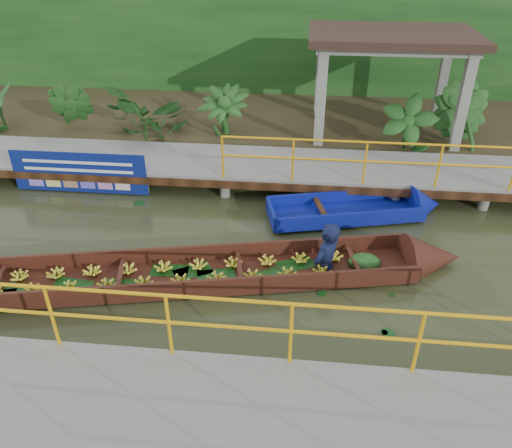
# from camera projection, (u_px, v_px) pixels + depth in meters

# --- Properties ---
(ground) EXTENTS (80.00, 80.00, 0.00)m
(ground) POSITION_uv_depth(u_px,v_px,m) (254.00, 264.00, 9.65)
(ground) COLOR #33361B
(ground) RESTS_ON ground
(land_strip) EXTENTS (30.00, 8.00, 0.45)m
(land_strip) POSITION_uv_depth(u_px,v_px,m) (279.00, 121.00, 15.90)
(land_strip) COLOR #2E2617
(land_strip) RESTS_ON ground
(far_dock) EXTENTS (16.00, 2.06, 1.66)m
(far_dock) POSITION_uv_depth(u_px,v_px,m) (270.00, 167.00, 12.31)
(far_dock) COLOR slate
(far_dock) RESTS_ON ground
(pavilion) EXTENTS (4.40, 3.00, 3.00)m
(pavilion) POSITION_uv_depth(u_px,v_px,m) (391.00, 46.00, 13.27)
(pavilion) COLOR slate
(pavilion) RESTS_ON ground
(foliage_backdrop) EXTENTS (30.00, 0.80, 4.00)m
(foliage_backdrop) POSITION_uv_depth(u_px,v_px,m) (285.00, 46.00, 17.10)
(foliage_backdrop) COLOR #133D14
(foliage_backdrop) RESTS_ON ground
(vendor_boat) EXTENTS (10.63, 3.23, 2.37)m
(vendor_boat) POSITION_uv_depth(u_px,v_px,m) (201.00, 268.00, 9.09)
(vendor_boat) COLOR #37190F
(vendor_boat) RESTS_ON ground
(moored_blue_boat) EXTENTS (4.03, 1.94, 0.93)m
(moored_blue_boat) POSITION_uv_depth(u_px,v_px,m) (385.00, 208.00, 11.17)
(moored_blue_boat) COLOR navy
(moored_blue_boat) RESTS_ON ground
(blue_banner) EXTENTS (3.30, 0.04, 1.03)m
(blue_banner) POSITION_uv_depth(u_px,v_px,m) (79.00, 172.00, 11.86)
(blue_banner) COLOR navy
(blue_banner) RESTS_ON ground
(tropical_plants) EXTENTS (14.31, 1.31, 1.64)m
(tropical_plants) POSITION_uv_depth(u_px,v_px,m) (211.00, 109.00, 13.64)
(tropical_plants) COLOR #133D14
(tropical_plants) RESTS_ON ground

